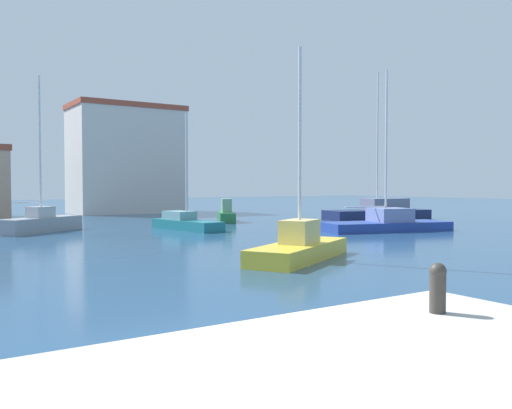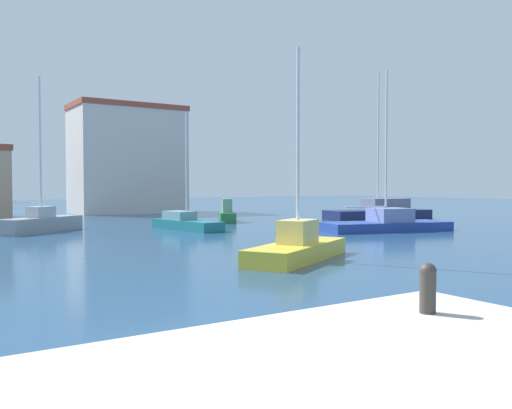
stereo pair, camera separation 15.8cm
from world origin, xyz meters
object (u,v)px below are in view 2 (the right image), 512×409
(mooring_bollard, at_px, (428,286))
(sailboat_yellow_center_channel, at_px, (298,247))
(sailboat_blue_mid_harbor, at_px, (387,223))
(motorboat_green_behind_lamppost, at_px, (227,214))
(sailboat_grey_inner_mooring, at_px, (41,222))
(sailboat_teal_distant_east, at_px, (185,222))
(sailboat_navy_outer_mooring, at_px, (380,211))

(mooring_bollard, relative_size, sailboat_yellow_center_channel, 0.08)
(sailboat_yellow_center_channel, distance_m, sailboat_blue_mid_harbor, 13.89)
(motorboat_green_behind_lamppost, height_order, sailboat_grey_inner_mooring, sailboat_grey_inner_mooring)
(sailboat_yellow_center_channel, xyz_separation_m, motorboat_green_behind_lamppost, (8.00, 19.15, 0.07))
(sailboat_yellow_center_channel, relative_size, sailboat_grey_inner_mooring, 0.85)
(motorboat_green_behind_lamppost, xyz_separation_m, sailboat_grey_inner_mooring, (-13.34, -1.88, 0.02))
(sailboat_yellow_center_channel, xyz_separation_m, sailboat_blue_mid_harbor, (11.96, 7.07, -0.01))
(sailboat_teal_distant_east, bearing_deg, sailboat_yellow_center_channel, -99.46)
(sailboat_yellow_center_channel, bearing_deg, sailboat_grey_inner_mooring, 107.18)
(sailboat_blue_mid_harbor, height_order, sailboat_teal_distant_east, sailboat_blue_mid_harbor)
(sailboat_blue_mid_harbor, xyz_separation_m, sailboat_grey_inner_mooring, (-17.30, 10.20, 0.10))
(motorboat_green_behind_lamppost, bearing_deg, sailboat_blue_mid_harbor, -71.85)
(sailboat_yellow_center_channel, height_order, motorboat_green_behind_lamppost, sailboat_yellow_center_channel)
(mooring_bollard, bearing_deg, sailboat_yellow_center_channel, 59.87)
(sailboat_blue_mid_harbor, distance_m, sailboat_grey_inner_mooring, 20.08)
(sailboat_navy_outer_mooring, bearing_deg, sailboat_blue_mid_harbor, -133.62)
(sailboat_yellow_center_channel, xyz_separation_m, sailboat_grey_inner_mooring, (-5.34, 17.27, 0.09))
(sailboat_yellow_center_channel, height_order, sailboat_navy_outer_mooring, sailboat_navy_outer_mooring)
(mooring_bollard, distance_m, sailboat_teal_distant_east, 27.08)
(mooring_bollard, relative_size, sailboat_navy_outer_mooring, 0.05)
(sailboat_teal_distant_east, bearing_deg, sailboat_navy_outer_mooring, 1.84)
(mooring_bollard, relative_size, sailboat_blue_mid_harbor, 0.07)
(mooring_bollard, relative_size, sailboat_teal_distant_east, 0.09)
(sailboat_yellow_center_channel, bearing_deg, mooring_bollard, -120.13)
(sailboat_teal_distant_east, distance_m, sailboat_grey_inner_mooring, 8.25)
(sailboat_navy_outer_mooring, bearing_deg, sailboat_yellow_center_channel, -142.45)
(sailboat_yellow_center_channel, height_order, sailboat_blue_mid_harbor, sailboat_blue_mid_harbor)
(sailboat_blue_mid_harbor, xyz_separation_m, motorboat_green_behind_lamppost, (-3.96, 12.08, 0.08))
(sailboat_yellow_center_channel, relative_size, motorboat_green_behind_lamppost, 1.77)
(sailboat_blue_mid_harbor, bearing_deg, motorboat_green_behind_lamppost, 108.15)
(motorboat_green_behind_lamppost, relative_size, sailboat_navy_outer_mooring, 0.38)
(sailboat_blue_mid_harbor, xyz_separation_m, sailboat_navy_outer_mooring, (7.56, 7.93, 0.15))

